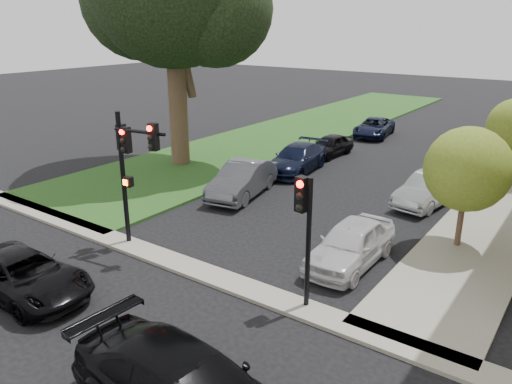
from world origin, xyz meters
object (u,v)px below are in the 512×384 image
Objects in this scene: car_parked_5 at (242,180)px; car_parked_7 at (330,145)px; small_tree_a at (468,169)px; car_parked_3 at (480,140)px; car_parked_0 at (351,244)px; car_parked_1 at (429,190)px; car_cross_near at (24,275)px; car_parked_2 at (459,160)px; car_parked_8 at (374,127)px; traffic_signal_main at (129,157)px; traffic_signal_secondary at (305,219)px; car_parked_6 at (297,159)px.

car_parked_5 reaches higher than car_parked_7.
small_tree_a is 1.02× the size of car_parked_3.
car_parked_1 is (0.30, 7.34, -0.04)m from car_parked_0.
car_parked_1 is at bearing 120.84° from small_tree_a.
car_cross_near is at bearing -101.01° from car_parked_5.
car_parked_2 is at bearing 9.75° from car_parked_7.
car_parked_5 is at bearing -98.29° from car_parked_8.
traffic_signal_main reaches higher than traffic_signal_secondary.
car_parked_7 is (-7.35, 12.58, -0.10)m from car_parked_0.
car_parked_5 is at bearing 137.02° from traffic_signal_secondary.
traffic_signal_secondary reaches higher than car_cross_near.
car_parked_6 is (-7.53, 1.10, 0.02)m from car_parked_1.
car_cross_near is at bearing -90.58° from traffic_signal_main.
car_parked_2 is (-0.25, 6.03, 0.02)m from car_parked_1.
car_parked_0 is 11.11m from car_parked_6.
traffic_signal_main is at bearing 179.68° from traffic_signal_secondary.
car_parked_5 is 0.96× the size of car_parked_6.
car_parked_7 is at bearing -134.09° from car_parked_3.
car_parked_3 is 9.66m from car_parked_7.
car_parked_0 is at bearing -37.82° from car_parked_5.
car_parked_5 is at bearing -129.79° from car_parked_2.
car_cross_near is at bearing -133.30° from car_parked_0.
car_parked_7 is at bearing -177.24° from car_parked_2.
traffic_signal_secondary is 3.81m from car_parked_0.
car_parked_6 is at bearing -149.26° from car_parked_2.
traffic_signal_secondary reaches higher than car_parked_0.
small_tree_a is 5.03m from car_parked_1.
car_parked_1 is 0.89× the size of car_parked_5.
car_parked_2 is 7.44m from car_parked_7.
traffic_signal_main reaches higher than car_parked_8.
car_parked_2 is 1.09× the size of car_parked_5.
small_tree_a is 14.82m from car_cross_near.
car_cross_near is at bearing -107.93° from car_parked_1.
small_tree_a is 4.88m from car_parked_0.
traffic_signal_main is at bearing -116.30° from car_parked_1.
car_parked_5 reaches higher than car_parked_8.
car_parked_6 reaches higher than car_parked_1.
car_parked_0 reaches higher than car_parked_3.
car_parked_3 reaches higher than car_parked_1.
car_parked_8 is at bearing -1.12° from car_cross_near.
car_parked_3 is (-2.77, 15.56, -2.22)m from small_tree_a.
car_parked_1 is at bearing -30.79° from car_parked_7.
car_parked_8 is at bearing 108.12° from traffic_signal_secondary.
small_tree_a reaches higher than car_parked_0.
small_tree_a is at bearing -43.04° from car_cross_near.
car_parked_6 is (-7.28, -4.94, -0.00)m from car_parked_2.
small_tree_a reaches higher than car_parked_3.
car_parked_2 is 1.20× the size of car_parked_3.
traffic_signal_main is at bearing -103.15° from car_parked_3.
car_parked_0 reaches higher than car_parked_2.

